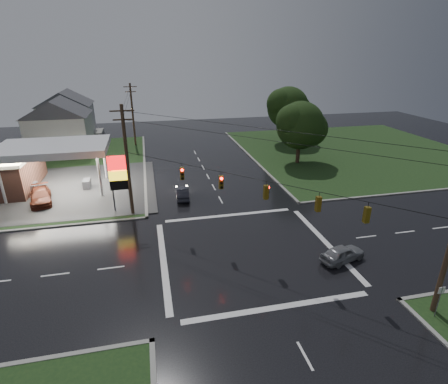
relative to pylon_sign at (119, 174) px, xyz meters
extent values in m
plane|color=black|center=(10.50, -10.50, -4.01)|extent=(120.00, 120.00, 0.00)
cube|color=black|center=(-15.50, 15.50, -3.97)|extent=(36.00, 36.00, 0.08)
cube|color=black|center=(36.50, 15.50, -3.97)|extent=(36.00, 36.00, 0.08)
cube|color=#2D2D2D|center=(-9.50, 7.50, -3.92)|extent=(26.00, 18.00, 0.02)
cylinder|color=silver|center=(-12.50, 4.50, -1.51)|extent=(0.30, 0.30, 5.00)
cylinder|color=silver|center=(-2.50, 4.50, -1.51)|extent=(0.30, 0.30, 5.00)
cylinder|color=silver|center=(-12.50, 10.50, -1.51)|extent=(0.30, 0.30, 5.00)
cylinder|color=silver|center=(-2.50, 10.50, -1.51)|extent=(0.30, 0.30, 5.00)
cube|color=silver|center=(-7.50, 7.50, 1.19)|extent=(12.00, 8.00, 0.80)
cube|color=white|center=(-7.50, 7.50, 0.77)|extent=(11.40, 7.40, 0.04)
cube|color=#59595E|center=(-10.50, 7.50, -3.46)|extent=(0.80, 1.60, 1.10)
cube|color=#59595E|center=(-4.50, 7.50, -3.46)|extent=(0.80, 1.60, 1.10)
cylinder|color=#59595E|center=(-0.80, 0.00, -1.01)|extent=(0.16, 0.16, 6.00)
cylinder|color=#59595E|center=(0.80, 0.00, -1.01)|extent=(0.16, 0.16, 6.00)
cube|color=red|center=(0.00, 0.00, 1.19)|extent=(2.00, 0.35, 1.40)
cube|color=yellow|center=(0.00, 0.00, -0.11)|extent=(2.00, 0.35, 1.00)
cube|color=black|center=(0.00, 0.00, -1.11)|extent=(2.00, 0.35, 1.00)
cylinder|color=#382619|center=(1.00, -1.00, 1.49)|extent=(0.32, 0.32, 11.00)
cube|color=#382619|center=(1.00, -1.00, 6.39)|extent=(2.20, 0.12, 0.12)
cube|color=#382619|center=(1.00, -1.00, 5.59)|extent=(1.80, 0.12, 0.12)
cylinder|color=#382619|center=(1.00, 27.50, 1.24)|extent=(0.32, 0.32, 10.50)
cube|color=#382619|center=(1.00, 27.50, 5.89)|extent=(2.20, 0.12, 0.12)
cube|color=#382619|center=(1.00, 27.50, 5.09)|extent=(1.80, 0.12, 0.12)
cube|color=#59470C|center=(5.75, -5.75, 1.59)|extent=(0.34, 0.34, 1.10)
cylinder|color=#FF0C07|center=(5.75, -5.95, 1.97)|extent=(0.22, 0.08, 0.22)
cube|color=#59470C|center=(8.60, -8.60, 1.59)|extent=(0.34, 0.34, 1.10)
cylinder|color=#FF0C07|center=(8.60, -8.80, 1.97)|extent=(0.22, 0.08, 0.22)
cube|color=#59470C|center=(11.45, -11.45, 1.59)|extent=(0.34, 0.34, 1.10)
cylinder|color=#FF0C07|center=(11.65, -11.45, 1.97)|extent=(0.08, 0.22, 0.22)
cube|color=#59470C|center=(14.30, -14.30, 1.59)|extent=(0.34, 0.34, 1.10)
cylinder|color=#FF0C07|center=(14.30, -14.10, 1.97)|extent=(0.22, 0.08, 0.22)
cube|color=#59470C|center=(16.58, -16.58, 1.59)|extent=(0.34, 0.34, 1.10)
cylinder|color=#FF0C07|center=(16.58, -16.38, 1.97)|extent=(0.22, 0.08, 0.22)
cube|color=silver|center=(-10.50, 25.50, -1.01)|extent=(9.00, 8.00, 6.00)
cube|color=gray|center=(-5.20, 25.50, -3.61)|extent=(1.60, 4.80, 0.80)
cube|color=silver|center=(-11.50, 37.50, -1.01)|extent=(9.00, 8.00, 6.00)
cube|color=gray|center=(-6.20, 37.50, -3.61)|extent=(1.60, 4.80, 0.80)
cylinder|color=black|center=(24.50, 11.50, -1.49)|extent=(0.56, 0.56, 5.04)
sphere|color=black|center=(24.50, 11.50, 1.57)|extent=(6.80, 6.80, 6.80)
sphere|color=black|center=(26.20, 11.80, 0.94)|extent=(5.10, 5.10, 5.10)
sphere|color=black|center=(23.14, 11.10, 2.29)|extent=(4.76, 4.76, 4.76)
cylinder|color=black|center=(27.50, 23.50, -1.21)|extent=(0.56, 0.56, 5.60)
sphere|color=black|center=(27.50, 23.50, 2.19)|extent=(7.20, 7.20, 7.20)
sphere|color=black|center=(29.30, 23.80, 1.49)|extent=(5.40, 5.40, 5.40)
sphere|color=black|center=(26.06, 23.10, 2.99)|extent=(5.04, 5.04, 5.04)
imported|color=#212129|center=(6.42, 1.91, -3.37)|extent=(1.60, 3.94, 1.27)
imported|color=gray|center=(17.35, -13.46, -3.36)|extent=(4.10, 2.56, 1.30)
imported|color=maroon|center=(-8.83, 4.12, -3.26)|extent=(3.25, 5.49, 1.49)
camera|label=1|loc=(3.03, -34.50, 11.53)|focal=28.00mm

